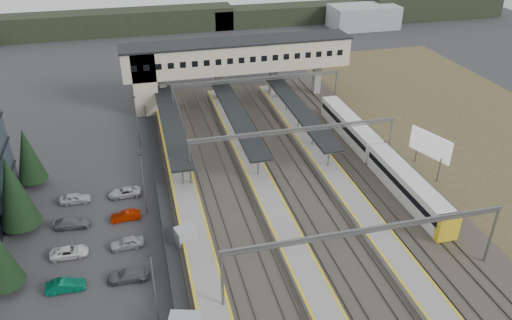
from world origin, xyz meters
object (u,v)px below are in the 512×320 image
object	(u,v)px
relay_cabin_far	(186,236)
footbridge	(222,60)
train	(377,155)
billboard	(430,146)

from	to	relation	value
relay_cabin_far	footbridge	bearing A→B (deg)	73.18
train	billboard	xyz separation A→B (m)	(6.14, -3.03, 2.11)
footbridge	train	distance (m)	33.33
relay_cabin_far	train	world-z (taller)	train
relay_cabin_far	train	bearing A→B (deg)	20.64
footbridge	billboard	world-z (taller)	footbridge
train	billboard	distance (m)	7.16
footbridge	train	size ratio (longest dim) A/B	1.12
footbridge	train	xyz separation A→B (m)	(16.30, -28.43, -6.07)
relay_cabin_far	footbridge	size ratio (longest dim) A/B	0.06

